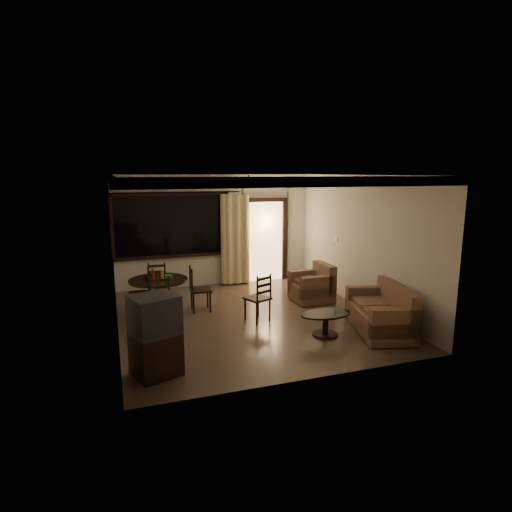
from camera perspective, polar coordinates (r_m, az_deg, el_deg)
name	(u,v)px	position (r m, az deg, el deg)	size (l,w,h in m)	color
ground	(249,317)	(8.64, -0.92, -8.16)	(5.50, 5.50, 0.00)	#7F6651
room_shell	(250,217)	(10.08, -0.86, 5.29)	(5.50, 6.70, 5.50)	beige
dining_table	(159,287)	(8.88, -12.86, -4.00)	(1.18, 1.18, 0.96)	black
dining_chair_west	(141,302)	(8.98, -15.14, -5.92)	(0.45, 0.45, 0.95)	black
dining_chair_east	(200,298)	(9.02, -7.45, -5.54)	(0.45, 0.45, 0.95)	black
dining_chair_south	(161,313)	(8.13, -12.50, -7.42)	(0.45, 0.50, 0.95)	black
dining_chair_north	(157,291)	(9.71, -13.01, -4.53)	(0.45, 0.45, 0.95)	black
tv_cabinet	(155,336)	(6.29, -13.27, -10.28)	(0.76, 0.73, 1.17)	black
sofa	(383,314)	(8.13, 16.56, -7.40)	(1.21, 1.73, 0.84)	#472C21
armchair	(314,286)	(9.70, 7.69, -4.00)	(0.82, 0.82, 0.82)	#472C21
coffee_table	(326,320)	(7.75, 9.26, -8.47)	(0.93, 0.56, 0.41)	black
side_chair	(258,307)	(8.37, 0.25, -6.77)	(0.55, 0.55, 0.95)	black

